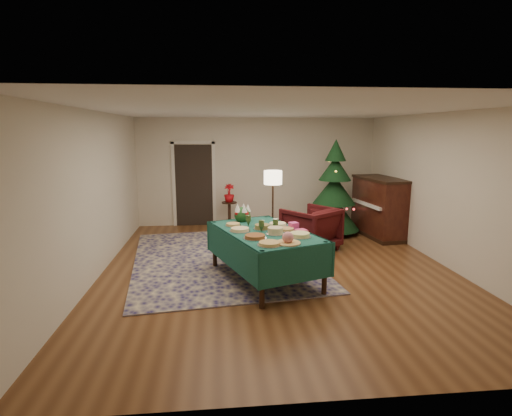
{
  "coord_description": "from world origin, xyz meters",
  "views": [
    {
      "loc": [
        -1.03,
        -6.59,
        2.37
      ],
      "look_at": [
        -0.34,
        0.33,
        1.03
      ],
      "focal_mm": 28.0,
      "sensor_mm": 36.0,
      "label": 1
    }
  ],
  "objects": [
    {
      "name": "floor_lamp",
      "position": [
        0.14,
        1.61,
        1.33
      ],
      "size": [
        0.38,
        0.38,
        1.56
      ],
      "color": "#A57F3F",
      "rests_on": "ground"
    },
    {
      "name": "platter_8",
      "position": [
        -0.02,
        -0.13,
        0.83
      ],
      "size": [
        0.32,
        0.32,
        0.05
      ],
      "color": "silver",
      "rests_on": "buffet_table"
    },
    {
      "name": "gift_box",
      "position": [
        0.2,
        -0.4,
        0.87
      ],
      "size": [
        0.17,
        0.17,
        0.11
      ],
      "primitive_type": "cube",
      "rotation": [
        0.0,
        0.0,
        0.35
      ],
      "color": "#E03E87",
      "rests_on": "buffet_table"
    },
    {
      "name": "goblet_1",
      "position": [
        -0.11,
        -0.47,
        0.91
      ],
      "size": [
        0.09,
        0.09,
        0.19
      ],
      "color": "#2D471E",
      "rests_on": "buffet_table"
    },
    {
      "name": "platter_1",
      "position": [
        -0.05,
        -1.25,
        0.88
      ],
      "size": [
        0.37,
        0.37,
        0.18
      ],
      "color": "silver",
      "rests_on": "buffet_table"
    },
    {
      "name": "rug",
      "position": [
        -0.95,
        0.65,
        0.01
      ],
      "size": [
        3.71,
        4.57,
        0.02
      ],
      "primitive_type": "cube",
      "rotation": [
        0.0,
        0.0,
        0.13
      ],
      "color": "#19154E",
      "rests_on": "ground"
    },
    {
      "name": "platter_6",
      "position": [
        -0.68,
        -0.47,
        0.84
      ],
      "size": [
        0.33,
        0.33,
        0.06
      ],
      "color": "silver",
      "rests_on": "buffet_table"
    },
    {
      "name": "centerpiece",
      "position": [
        -0.59,
        0.27,
        0.95
      ],
      "size": [
        0.29,
        0.29,
        0.34
      ],
      "color": "#1E4C1E",
      "rests_on": "buffet_table"
    },
    {
      "name": "goblet_2",
      "position": [
        -0.34,
        -0.55,
        0.91
      ],
      "size": [
        0.09,
        0.09,
        0.19
      ],
      "color": "#2D471E",
      "rests_on": "buffet_table"
    },
    {
      "name": "side_table",
      "position": [
        -0.73,
        3.07,
        0.32
      ],
      "size": [
        0.37,
        0.37,
        0.66
      ],
      "color": "black",
      "rests_on": "ground"
    },
    {
      "name": "platter_2",
      "position": [
        0.19,
        -0.91,
        0.84
      ],
      "size": [
        0.34,
        0.34,
        0.07
      ],
      "color": "silver",
      "rests_on": "buffet_table"
    },
    {
      "name": "goblet_0",
      "position": [
        -0.52,
        -0.15,
        0.91
      ],
      "size": [
        0.09,
        0.09,
        0.19
      ],
      "color": "#2D471E",
      "rests_on": "buffet_table"
    },
    {
      "name": "platter_0",
      "position": [
        -0.32,
        -1.3,
        0.84
      ],
      "size": [
        0.35,
        0.35,
        0.05
      ],
      "color": "silver",
      "rests_on": "buffet_table"
    },
    {
      "name": "buffet_table",
      "position": [
        -0.29,
        -0.49,
        0.65
      ],
      "size": [
        1.85,
        2.37,
        0.81
      ],
      "color": "black",
      "rests_on": "ground"
    },
    {
      "name": "doorway",
      "position": [
        -1.6,
        3.48,
        1.1
      ],
      "size": [
        1.08,
        0.04,
        2.16
      ],
      "color": "black",
      "rests_on": "ground"
    },
    {
      "name": "room_shell",
      "position": [
        0.0,
        0.0,
        1.35
      ],
      "size": [
        7.0,
        7.0,
        7.0
      ],
      "color": "#593319",
      "rests_on": "ground"
    },
    {
      "name": "platter_5",
      "position": [
        0.06,
        -0.5,
        0.83
      ],
      "size": [
        0.28,
        0.28,
        0.05
      ],
      "color": "silver",
      "rests_on": "buffet_table"
    },
    {
      "name": "armchair",
      "position": [
        0.85,
        1.1,
        0.48
      ],
      "size": [
        1.27,
        1.26,
        0.96
      ],
      "primitive_type": "imported",
      "rotation": [
        0.0,
        0.0,
        3.78
      ],
      "color": "#3D0D0E",
      "rests_on": "ground"
    },
    {
      "name": "piano",
      "position": [
        2.65,
        2.0,
        0.66
      ],
      "size": [
        0.91,
        1.63,
        1.35
      ],
      "color": "black",
      "rests_on": "ground"
    },
    {
      "name": "christmas_tree",
      "position": [
        1.68,
        2.33,
        0.99
      ],
      "size": [
        1.27,
        1.27,
        2.2
      ],
      "color": "black",
      "rests_on": "ground"
    },
    {
      "name": "platter_3",
      "position": [
        -0.48,
        -0.92,
        0.84
      ],
      "size": [
        0.35,
        0.35,
        0.06
      ],
      "color": "silver",
      "rests_on": "buffet_table"
    },
    {
      "name": "napkin_stack",
      "position": [
        0.27,
        -0.63,
        0.83
      ],
      "size": [
        0.21,
        0.21,
        0.04
      ],
      "primitive_type": "cube",
      "rotation": [
        0.0,
        0.0,
        0.35
      ],
      "color": "#EA4171",
      "rests_on": "buffet_table"
    },
    {
      "name": "platter_7",
      "position": [
        -0.31,
        -0.37,
        0.85
      ],
      "size": [
        0.29,
        0.29,
        0.08
      ],
      "color": "silver",
      "rests_on": "buffet_table"
    },
    {
      "name": "platter_9",
      "position": [
        -0.77,
        -0.09,
        0.83
      ],
      "size": [
        0.27,
        0.27,
        0.05
      ],
      "color": "silver",
      "rests_on": "buffet_table"
    },
    {
      "name": "potted_plant",
      "position": [
        -0.73,
        3.07,
        0.78
      ],
      "size": [
        0.25,
        0.44,
        0.25
      ],
      "primitive_type": "imported",
      "color": "#B80D14",
      "rests_on": "side_table"
    },
    {
      "name": "platter_4",
      "position": [
        -0.15,
        -0.71,
        0.86
      ],
      "size": [
        0.28,
        0.28,
        0.11
      ],
      "color": "silver",
      "rests_on": "buffet_table"
    }
  ]
}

